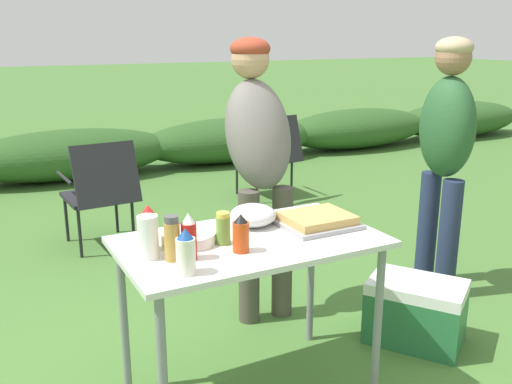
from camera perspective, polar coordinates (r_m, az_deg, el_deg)
The scene contains 17 objects.
shrub_hedge at distance 6.72m, azimuth -18.25°, elevation 3.58°, with size 14.40×0.90×0.56m.
folding_table at distance 2.44m, azimuth -0.60°, elevation -6.41°, with size 1.10×0.64×0.74m.
food_tray at distance 2.58m, azimuth 6.15°, elevation -2.84°, with size 0.33×0.29×0.06m.
plate_stack at distance 2.37m, azimuth -6.76°, elevation -4.58°, with size 0.23×0.23×0.05m, color white.
mixing_bowl at distance 2.57m, azimuth -0.30°, elevation -2.32°, with size 0.21×0.21×0.10m, color silver.
paper_cup_stack at distance 2.22m, azimuth -10.74°, elevation -4.46°, with size 0.08×0.08×0.17m, color white.
spice_jar at distance 2.19m, azimuth -8.39°, elevation -4.65°, with size 0.06×0.06×0.18m.
ketchup_bottle at distance 2.19m, azimuth -6.73°, elevation -4.53°, with size 0.06×0.06×0.19m.
mustard_bottle at distance 2.30m, azimuth -10.67°, elevation -3.65°, with size 0.07×0.07×0.19m.
mayo_bottle at distance 2.06m, azimuth -7.04°, elevation -6.02°, with size 0.07×0.07×0.17m.
relish_jar at distance 2.34m, azimuth -3.29°, elevation -3.68°, with size 0.06×0.06×0.14m.
hot_sauce_bottle at distance 2.25m, azimuth -1.53°, elevation -4.21°, with size 0.07×0.07×0.16m.
standing_person_in_dark_puffer at distance 3.14m, azimuth 0.26°, elevation 4.42°, with size 0.41×0.51×1.56m.
standing_person_in_olive_jacket at distance 3.60m, azimuth 18.45°, elevation 4.74°, with size 0.33×0.43×1.56m.
camp_chair_green_behind_table at distance 5.56m, azimuth 1.39°, elevation 4.00°, with size 0.50×0.61×0.83m.
camp_chair_near_hedge at distance 4.37m, azimuth -15.26°, elevation 0.28°, with size 0.51×0.62×0.83m.
cooler_box at distance 3.17m, azimuth 15.66°, elevation -11.44°, with size 0.54×0.58×0.34m.
Camera 1 is at (-1.02, -2.02, 1.57)m, focal length 40.00 mm.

